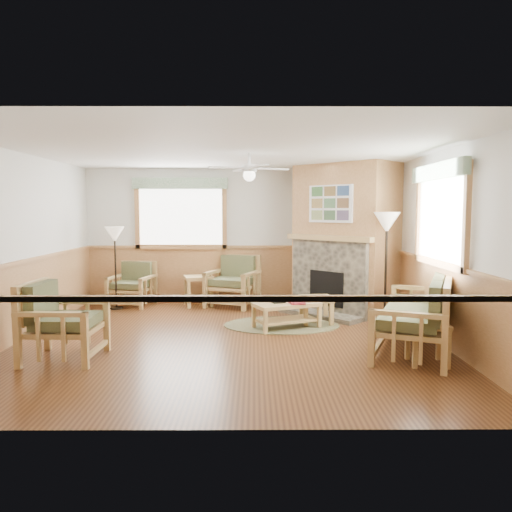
{
  "coord_description": "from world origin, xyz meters",
  "views": [
    {
      "loc": [
        0.36,
        -7.1,
        1.87
      ],
      "look_at": [
        0.4,
        0.7,
        1.15
      ],
      "focal_mm": 35.0,
      "sensor_mm": 36.0,
      "label": 1
    }
  ],
  "objects_px": {
    "end_table_chairs": "(198,291)",
    "floor_lamp_left": "(116,268)",
    "floor_lamp_right": "(386,268)",
    "coffee_table": "(287,315)",
    "armchair_back_left": "(132,284)",
    "footstool": "(316,310)",
    "armchair_left": "(64,321)",
    "armchair_back_right": "(232,281)",
    "sofa": "(415,312)",
    "end_table_sofa": "(427,343)"
  },
  "relations": [
    {
      "from": "sofa",
      "to": "armchair_left",
      "type": "height_order",
      "value": "sofa"
    },
    {
      "from": "coffee_table",
      "to": "end_table_sofa",
      "type": "xyz_separation_m",
      "value": [
        1.59,
        -1.86,
        0.05
      ]
    },
    {
      "from": "armchair_left",
      "to": "floor_lamp_right",
      "type": "height_order",
      "value": "floor_lamp_right"
    },
    {
      "from": "sofa",
      "to": "armchair_back_right",
      "type": "relative_size",
      "value": 2.22
    },
    {
      "from": "armchair_back_right",
      "to": "armchair_left",
      "type": "xyz_separation_m",
      "value": [
        -1.96,
        -3.49,
        0.0
      ]
    },
    {
      "from": "armchair_back_left",
      "to": "floor_lamp_right",
      "type": "relative_size",
      "value": 0.46
    },
    {
      "from": "floor_lamp_right",
      "to": "armchair_back_right",
      "type": "bearing_deg",
      "value": 148.68
    },
    {
      "from": "sofa",
      "to": "floor_lamp_right",
      "type": "xyz_separation_m",
      "value": [
        -0.03,
        1.44,
        0.42
      ]
    },
    {
      "from": "footstool",
      "to": "floor_lamp_right",
      "type": "bearing_deg",
      "value": -3.16
    },
    {
      "from": "end_table_sofa",
      "to": "floor_lamp_right",
      "type": "distance_m",
      "value": 2.25
    },
    {
      "from": "armchair_left",
      "to": "floor_lamp_right",
      "type": "distance_m",
      "value": 4.94
    },
    {
      "from": "armchair_back_right",
      "to": "sofa",
      "type": "bearing_deg",
      "value": -27.8
    },
    {
      "from": "armchair_back_left",
      "to": "footstool",
      "type": "bearing_deg",
      "value": -12.19
    },
    {
      "from": "sofa",
      "to": "floor_lamp_left",
      "type": "xyz_separation_m",
      "value": [
        -4.8,
        2.74,
        0.28
      ]
    },
    {
      "from": "sofa",
      "to": "floor_lamp_right",
      "type": "bearing_deg",
      "value": -156.18
    },
    {
      "from": "sofa",
      "to": "armchair_left",
      "type": "relative_size",
      "value": 2.22
    },
    {
      "from": "armchair_back_left",
      "to": "end_table_chairs",
      "type": "height_order",
      "value": "armchair_back_left"
    },
    {
      "from": "end_table_chairs",
      "to": "footstool",
      "type": "relative_size",
      "value": 1.15
    },
    {
      "from": "sofa",
      "to": "coffee_table",
      "type": "xyz_separation_m",
      "value": [
        -1.67,
        1.16,
        -0.3
      ]
    },
    {
      "from": "footstool",
      "to": "floor_lamp_right",
      "type": "xyz_separation_m",
      "value": [
        1.13,
        -0.06,
        0.7
      ]
    },
    {
      "from": "footstool",
      "to": "armchair_left",
      "type": "bearing_deg",
      "value": -149.71
    },
    {
      "from": "end_table_chairs",
      "to": "floor_lamp_left",
      "type": "bearing_deg",
      "value": -169.34
    },
    {
      "from": "floor_lamp_left",
      "to": "coffee_table",
      "type": "bearing_deg",
      "value": -26.76
    },
    {
      "from": "end_table_sofa",
      "to": "armchair_back_left",
      "type": "bearing_deg",
      "value": 140.32
    },
    {
      "from": "coffee_table",
      "to": "end_table_chairs",
      "type": "relative_size",
      "value": 1.73
    },
    {
      "from": "end_table_sofa",
      "to": "footstool",
      "type": "bearing_deg",
      "value": 116.03
    },
    {
      "from": "floor_lamp_left",
      "to": "sofa",
      "type": "bearing_deg",
      "value": -29.69
    },
    {
      "from": "sofa",
      "to": "floor_lamp_left",
      "type": "relative_size",
      "value": 1.39
    },
    {
      "from": "armchair_back_right",
      "to": "floor_lamp_left",
      "type": "xyz_separation_m",
      "value": [
        -2.2,
        -0.27,
        0.29
      ]
    },
    {
      "from": "sofa",
      "to": "end_table_sofa",
      "type": "relative_size",
      "value": 4.26
    },
    {
      "from": "footstool",
      "to": "end_table_sofa",
      "type": "bearing_deg",
      "value": -63.97
    },
    {
      "from": "sofa",
      "to": "footstool",
      "type": "relative_size",
      "value": 4.26
    },
    {
      "from": "armchair_back_right",
      "to": "coffee_table",
      "type": "bearing_deg",
      "value": -41.85
    },
    {
      "from": "armchair_back_left",
      "to": "armchair_back_right",
      "type": "relative_size",
      "value": 0.87
    },
    {
      "from": "sofa",
      "to": "floor_lamp_right",
      "type": "height_order",
      "value": "floor_lamp_right"
    },
    {
      "from": "armchair_left",
      "to": "coffee_table",
      "type": "bearing_deg",
      "value": -58.82
    },
    {
      "from": "floor_lamp_left",
      "to": "end_table_chairs",
      "type": "bearing_deg",
      "value": 10.66
    },
    {
      "from": "floor_lamp_right",
      "to": "floor_lamp_left",
      "type": "bearing_deg",
      "value": 164.82
    },
    {
      "from": "armchair_left",
      "to": "floor_lamp_right",
      "type": "xyz_separation_m",
      "value": [
        4.53,
        1.92,
        0.43
      ]
    },
    {
      "from": "sofa",
      "to": "armchair_left",
      "type": "xyz_separation_m",
      "value": [
        -4.56,
        -0.48,
        -0.01
      ]
    },
    {
      "from": "armchair_back_left",
      "to": "coffee_table",
      "type": "distance_m",
      "value": 3.46
    },
    {
      "from": "end_table_sofa",
      "to": "floor_lamp_left",
      "type": "xyz_separation_m",
      "value": [
        -4.72,
        3.44,
        0.53
      ]
    },
    {
      "from": "end_table_sofa",
      "to": "floor_lamp_left",
      "type": "relative_size",
      "value": 0.33
    },
    {
      "from": "armchair_left",
      "to": "footstool",
      "type": "relative_size",
      "value": 1.92
    },
    {
      "from": "footstool",
      "to": "coffee_table",
      "type": "bearing_deg",
      "value": -145.77
    },
    {
      "from": "end_table_sofa",
      "to": "floor_lamp_left",
      "type": "distance_m",
      "value": 5.87
    },
    {
      "from": "armchair_back_left",
      "to": "armchair_back_right",
      "type": "height_order",
      "value": "armchair_back_right"
    },
    {
      "from": "floor_lamp_left",
      "to": "floor_lamp_right",
      "type": "relative_size",
      "value": 0.85
    },
    {
      "from": "coffee_table",
      "to": "floor_lamp_left",
      "type": "bearing_deg",
      "value": 129.35
    },
    {
      "from": "armchair_left",
      "to": "footstool",
      "type": "height_order",
      "value": "armchair_left"
    }
  ]
}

